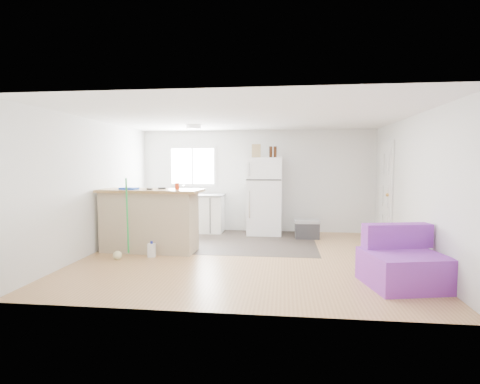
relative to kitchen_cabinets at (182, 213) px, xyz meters
name	(u,v)px	position (x,y,z in m)	size (l,w,h in m)	color
room	(246,188)	(1.74, -2.19, 0.74)	(5.51, 5.01, 2.41)	#A27244
vinyl_zone	(218,240)	(1.01, -0.94, -0.45)	(4.05, 2.50, 0.00)	#2E2622
window	(193,166)	(0.19, 0.30, 1.10)	(1.18, 0.06, 0.98)	white
interior_door	(386,193)	(4.46, -0.64, 0.56)	(0.11, 0.92, 2.10)	white
ceiling_fixture	(194,127)	(0.54, -0.99, 1.91)	(0.30, 0.30, 0.07)	white
kitchen_cabinets	(182,213)	(0.00, 0.00, 0.00)	(2.00, 0.63, 1.17)	white
peninsula	(150,220)	(-0.06, -2.01, 0.12)	(1.89, 0.79, 1.15)	tan
refrigerator	(264,196)	(1.95, -0.07, 0.42)	(0.79, 0.75, 1.75)	white
cooler	(307,229)	(2.89, -0.47, -0.25)	(0.54, 0.38, 0.40)	#2F2F31
purple_seat	(402,264)	(3.97, -3.47, -0.17)	(1.12, 1.08, 0.78)	purple
cleaner_jug	(152,250)	(0.12, -2.43, -0.33)	(0.13, 0.10, 0.28)	white
mop	(120,245)	(-0.36, -2.62, -0.22)	(0.29, 0.38, 1.39)	green
red_cup	(177,186)	(0.47, -2.00, 0.75)	(0.08, 0.08, 0.12)	red
blue_tray	(129,188)	(-0.40, -2.09, 0.71)	(0.30, 0.22, 0.04)	blue
tool_a	(162,188)	(0.15, -1.91, 0.71)	(0.14, 0.05, 0.03)	black
tool_b	(150,189)	(-0.01, -2.12, 0.70)	(0.10, 0.04, 0.03)	black
cardboard_box	(256,151)	(1.76, -0.12, 1.44)	(0.20, 0.10, 0.30)	tan
bottle_left	(271,152)	(2.09, -0.11, 1.42)	(0.07, 0.07, 0.25)	#341809
bottle_right	(275,152)	(2.19, -0.07, 1.42)	(0.07, 0.07, 0.25)	#341809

